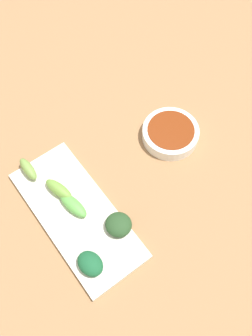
{
  "coord_description": "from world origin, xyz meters",
  "views": [
    {
      "loc": [
        0.23,
        0.29,
        0.79
      ],
      "look_at": [
        -0.0,
        -0.02,
        0.05
      ],
      "focal_mm": 41.71,
      "sensor_mm": 36.0,
      "label": 1
    }
  ],
  "objects": [
    {
      "name": "serving_plate",
      "position": [
        0.14,
        -0.01,
        0.03
      ],
      "size": [
        0.14,
        0.33,
        0.01
      ],
      "primitive_type": "cube",
      "color": "silver",
      "rests_on": "tabletop"
    },
    {
      "name": "tabletop",
      "position": [
        0.0,
        0.0,
        0.01
      ],
      "size": [
        2.1,
        2.1,
        0.02
      ],
      "primitive_type": "cube",
      "color": "#9A724A",
      "rests_on": "ground"
    },
    {
      "name": "broccoli_leafy_2",
      "position": [
        0.17,
        0.1,
        0.05
      ],
      "size": [
        0.05,
        0.06,
        0.03
      ],
      "primitive_type": "ellipsoid",
      "rotation": [
        0.0,
        0.0,
        0.14
      ],
      "color": "#1A5A33",
      "rests_on": "serving_plate"
    },
    {
      "name": "sauce_bowl",
      "position": [
        -0.14,
        -0.04,
        0.04
      ],
      "size": [
        0.13,
        0.13,
        0.03
      ],
      "color": "white",
      "rests_on": "tabletop"
    },
    {
      "name": "broccoli_stalk_0",
      "position": [
        0.14,
        -0.07,
        0.05
      ],
      "size": [
        0.04,
        0.07,
        0.03
      ],
      "primitive_type": "ellipsoid",
      "rotation": [
        0.0,
        0.0,
        0.28
      ],
      "color": "#70A540",
      "rests_on": "serving_plate"
    },
    {
      "name": "broccoli_stalk_4",
      "position": [
        0.17,
        -0.15,
        0.05
      ],
      "size": [
        0.02,
        0.06,
        0.03
      ],
      "primitive_type": "ellipsoid",
      "rotation": [
        0.0,
        0.0,
        -0.0
      ],
      "color": "#79A34A",
      "rests_on": "serving_plate"
    },
    {
      "name": "broccoli_stalk_3",
      "position": [
        0.13,
        -0.02,
        0.04
      ],
      "size": [
        0.04,
        0.08,
        0.02
      ],
      "primitive_type": "ellipsoid",
      "rotation": [
        0.0,
        0.0,
        0.19
      ],
      "color": "#5BAA49",
      "rests_on": "serving_plate"
    },
    {
      "name": "broccoli_leafy_1",
      "position": [
        0.08,
        0.07,
        0.05
      ],
      "size": [
        0.07,
        0.07,
        0.03
      ],
      "primitive_type": "ellipsoid",
      "rotation": [
        0.0,
        0.0,
        0.29
      ],
      "color": "#274825",
      "rests_on": "serving_plate"
    }
  ]
}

